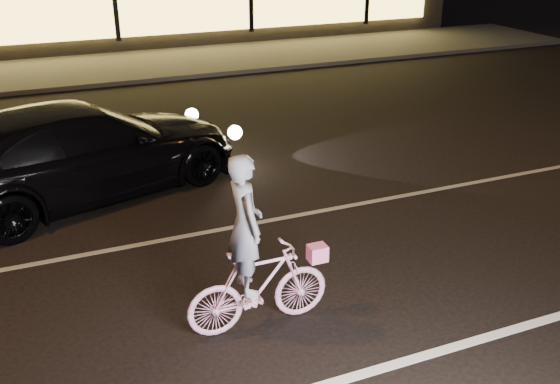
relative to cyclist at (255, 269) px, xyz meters
name	(u,v)px	position (x,y,z in m)	size (l,w,h in m)	color
ground	(327,290)	(1.04, 0.35, -0.72)	(90.00, 90.00, 0.00)	black
lane_stripe_near	(393,365)	(1.04, -1.15, -0.72)	(60.00, 0.12, 0.01)	silver
lane_stripe_far	(266,221)	(1.04, 2.35, -0.72)	(60.00, 0.10, 0.01)	gray
sidewalk	(131,66)	(1.04, 13.35, -0.66)	(30.00, 4.00, 0.12)	#383533
cyclist	(255,269)	(0.00, 0.00, 0.00)	(1.61, 0.55, 2.03)	#D64298
sedan	(82,150)	(-1.27, 4.39, 0.03)	(5.57, 3.57, 1.50)	black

